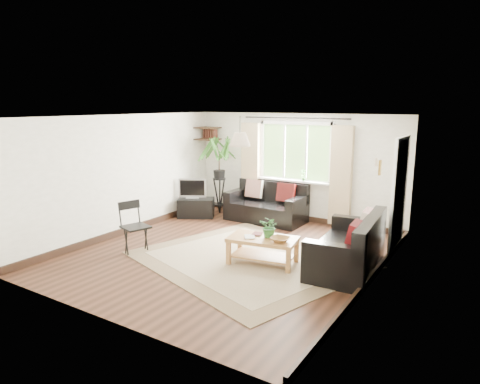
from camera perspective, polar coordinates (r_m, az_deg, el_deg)
The scene contains 24 objects.
floor at distance 7.65m, azimuth -1.61°, elevation -8.25°, with size 5.50×5.50×0.00m, color black.
ceiling at distance 7.19m, azimuth -1.72°, elevation 10.04°, with size 5.50×5.50×0.00m, color white.
wall_back at distance 9.70m, azimuth 7.42°, elevation 3.27°, with size 5.00×0.02×2.40m, color beige.
wall_front at distance 5.33m, azimuth -18.39°, elevation -4.28°, with size 5.00×0.02×2.40m, color beige.
wall_left at distance 8.94m, azimuth -15.12°, elevation 2.24°, with size 0.02×5.50×2.40m, color beige.
wall_right at distance 6.31m, azimuth 17.56°, elevation -1.76°, with size 0.02×5.50×2.40m, color beige.
rug at distance 7.36m, azimuth 1.07°, elevation -8.98°, with size 3.46×2.96×0.02m, color beige.
window at distance 9.61m, azimuth 7.37°, elevation 5.30°, with size 2.50×0.16×2.16m, color white, non-canonical shape.
door at distance 7.98m, azimuth 20.40°, elevation -0.66°, with size 0.06×0.96×2.06m, color silver.
corner_shelf at distance 10.55m, azimuth -4.33°, elevation 7.79°, with size 0.50×0.50×0.34m, color black, non-canonical shape.
pendant_lamp at distance 7.54m, azimuth 0.00°, elevation 7.46°, with size 0.36×0.36×0.54m, color beige, non-canonical shape.
wall_sconce at distance 6.52m, azimuth 17.94°, elevation 3.47°, with size 0.12×0.12×0.28m, color beige, non-canonical shape.
sofa_back at distance 9.62m, azimuth 3.47°, elevation -1.51°, with size 1.75×0.87×0.82m, color black, non-canonical shape.
sofa_right at distance 7.06m, azimuth 14.04°, elevation -6.70°, with size 0.90×1.80×0.85m, color black, non-canonical shape.
coffee_table at distance 7.13m, azimuth 3.05°, elevation -7.82°, with size 1.11×0.61×0.46m, color olive, non-canonical shape.
table_plant at distance 7.02m, azimuth 4.00°, elevation -4.66°, with size 0.32×0.28×0.36m, color #275F26.
bowl at distance 6.86m, azimuth 5.38°, elevation -6.31°, with size 0.30×0.30×0.07m, color olive.
book_a at distance 7.06m, azimuth 0.61°, elevation -5.99°, with size 0.17×0.23×0.02m, color silver.
book_b at distance 7.24m, azimuth 1.70°, elevation -5.53°, with size 0.16×0.21×0.02m, color #522320.
tv_stand at distance 10.04m, azimuth -5.88°, elevation -2.09°, with size 0.82×0.46×0.44m, color black.
tv at distance 10.00m, azimuth -6.36°, elevation 0.55°, with size 0.63×0.21×0.48m, color #A5A5AA, non-canonical shape.
palm_stand at distance 10.24m, azimuth -2.78°, elevation 2.23°, with size 0.72×0.72×1.84m, color black, non-canonical shape.
folding_chair at distance 7.81m, azimuth -13.74°, elevation -4.67°, with size 0.47×0.47×0.91m, color black, non-canonical shape.
sill_plant at distance 9.51m, azimuth 8.46°, elevation 2.25°, with size 0.14×0.10×0.27m, color #2D6023.
Camera 1 is at (4.00, -5.97, 2.62)m, focal length 32.00 mm.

